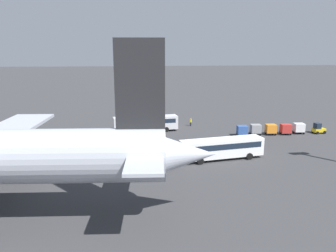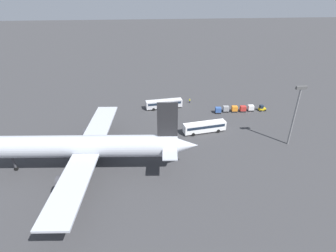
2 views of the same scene
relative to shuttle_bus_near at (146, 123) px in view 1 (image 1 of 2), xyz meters
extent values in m
plane|color=#38383A|center=(-4.39, -4.56, -1.87)|extent=(600.00, 600.00, 0.00)
cone|color=#B2B7C1|center=(-1.20, 35.91, 4.66)|extent=(6.92, 5.10, 4.52)
cube|color=#B2B7C1|center=(19.17, 21.20, 4.03)|extent=(7.66, 21.01, 0.44)
cube|color=#262628|center=(2.53, 35.57, 11.19)|extent=(4.49, 0.76, 8.04)
cube|color=#B2B7C1|center=(2.08, 35.61, 5.16)|extent=(4.30, 13.30, 0.28)
cube|color=silver|center=(0.00, 0.00, -0.09)|extent=(13.12, 4.00, 2.66)
cube|color=#192333|center=(0.00, 0.00, 0.37)|extent=(12.10, 3.92, 0.85)
cylinder|color=black|center=(3.83, 1.78, -1.37)|extent=(1.03, 0.41, 1.00)
cylinder|color=black|center=(4.13, -0.86, -1.37)|extent=(1.03, 0.41, 1.00)
cylinder|color=black|center=(-4.13, 0.86, -1.37)|extent=(1.03, 0.41, 1.00)
cylinder|color=black|center=(-3.83, -1.78, -1.37)|extent=(1.03, 0.41, 1.00)
cube|color=white|center=(-10.30, 18.87, -0.08)|extent=(13.06, 4.62, 2.69)
cube|color=#192333|center=(-10.30, 18.87, 0.39)|extent=(12.05, 4.50, 0.86)
cylinder|color=black|center=(-6.60, 20.86, -1.37)|extent=(1.03, 0.45, 1.00)
cylinder|color=black|center=(-6.16, 18.12, -1.37)|extent=(1.03, 0.45, 1.00)
cylinder|color=black|center=(-14.43, 19.61, -1.37)|extent=(1.03, 0.45, 1.00)
cylinder|color=black|center=(-14.00, 16.88, -1.37)|extent=(1.03, 0.45, 1.00)
cube|color=gold|center=(-34.07, 5.77, -1.22)|extent=(2.54, 1.59, 0.70)
cube|color=#192333|center=(-33.65, 5.82, -0.32)|extent=(1.22, 1.30, 1.10)
cylinder|color=black|center=(-33.32, 6.57, -1.57)|extent=(0.62, 0.29, 0.60)
cylinder|color=black|center=(-33.15, 5.18, -1.57)|extent=(0.62, 0.29, 0.60)
cylinder|color=black|center=(-34.99, 6.36, -1.57)|extent=(0.62, 0.29, 0.60)
cylinder|color=black|center=(-34.81, 4.97, -1.57)|extent=(0.62, 0.29, 0.60)
cylinder|color=#1E1E2D|center=(-10.01, -3.86, -1.45)|extent=(0.32, 0.32, 0.85)
cylinder|color=yellow|center=(-10.01, -3.86, -0.70)|extent=(0.38, 0.38, 0.65)
sphere|color=tan|center=(-10.01, -3.86, -0.25)|extent=(0.24, 0.24, 0.24)
cube|color=#38383D|center=(-29.97, 5.50, -1.46)|extent=(2.13, 1.84, 0.10)
cube|color=silver|center=(-29.97, 5.50, -0.61)|extent=(2.02, 1.75, 1.60)
cylinder|color=black|center=(-29.16, 6.07, -1.69)|extent=(0.37, 0.15, 0.36)
cylinder|color=black|center=(-29.27, 4.80, -1.69)|extent=(0.37, 0.15, 0.36)
cylinder|color=black|center=(-30.68, 6.20, -1.69)|extent=(0.37, 0.15, 0.36)
cylinder|color=black|center=(-30.78, 4.92, -1.69)|extent=(0.37, 0.15, 0.36)
cube|color=#38383D|center=(-27.01, 5.89, -1.46)|extent=(2.13, 1.84, 0.10)
cube|color=#B72D28|center=(-27.01, 5.89, -0.61)|extent=(2.02, 1.75, 1.60)
cylinder|color=black|center=(-26.20, 6.47, -1.69)|extent=(0.37, 0.15, 0.36)
cylinder|color=black|center=(-26.30, 5.19, -1.69)|extent=(0.37, 0.15, 0.36)
cylinder|color=black|center=(-27.71, 6.59, -1.69)|extent=(0.37, 0.15, 0.36)
cylinder|color=black|center=(-27.82, 5.32, -1.69)|extent=(0.37, 0.15, 0.36)
cube|color=#38383D|center=(-24.04, 5.68, -1.46)|extent=(2.13, 1.84, 0.10)
cube|color=orange|center=(-24.04, 5.68, -0.61)|extent=(2.02, 1.75, 1.60)
cylinder|color=black|center=(-23.23, 6.26, -1.69)|extent=(0.37, 0.15, 0.36)
cylinder|color=black|center=(-23.33, 4.98, -1.69)|extent=(0.37, 0.15, 0.36)
cylinder|color=black|center=(-24.74, 6.38, -1.69)|extent=(0.37, 0.15, 0.36)
cylinder|color=black|center=(-24.85, 5.10, -1.69)|extent=(0.37, 0.15, 0.36)
cube|color=#38383D|center=(-21.07, 5.38, -1.46)|extent=(2.13, 1.84, 0.10)
cube|color=gray|center=(-21.07, 5.38, -0.61)|extent=(2.02, 1.75, 1.60)
cylinder|color=black|center=(-20.26, 5.96, -1.69)|extent=(0.37, 0.15, 0.36)
cylinder|color=black|center=(-20.37, 4.68, -1.69)|extent=(0.37, 0.15, 0.36)
cylinder|color=black|center=(-21.78, 6.08, -1.69)|extent=(0.37, 0.15, 0.36)
cylinder|color=black|center=(-21.88, 4.81, -1.69)|extent=(0.37, 0.15, 0.36)
cube|color=#38383D|center=(-18.10, 6.11, -1.46)|extent=(2.13, 1.84, 0.10)
cube|color=#33569E|center=(-18.10, 6.11, -0.61)|extent=(2.02, 1.75, 1.60)
cylinder|color=black|center=(-17.29, 6.68, -1.69)|extent=(0.37, 0.15, 0.36)
cylinder|color=black|center=(-17.40, 5.41, -1.69)|extent=(0.37, 0.15, 0.36)
cylinder|color=black|center=(-18.81, 6.81, -1.69)|extent=(0.37, 0.15, 0.36)
cylinder|color=black|center=(-18.91, 5.53, -1.69)|extent=(0.37, 0.15, 0.36)
camera|label=1|loc=(3.74, 64.68, 14.06)|focal=35.00mm
camera|label=2|loc=(7.82, 85.80, 36.34)|focal=28.00mm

